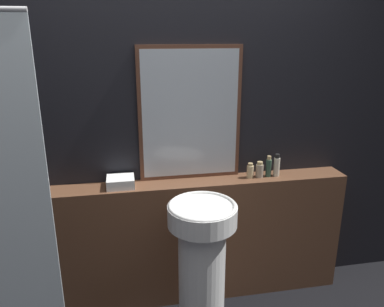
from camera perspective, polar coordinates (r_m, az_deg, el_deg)
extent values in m
cube|color=black|center=(2.52, -2.74, 4.21)|extent=(8.00, 0.06, 2.50)
cube|color=brown|center=(2.70, -2.09, -13.25)|extent=(2.36, 0.21, 0.89)
cylinder|color=white|center=(2.40, 1.49, -19.17)|extent=(0.28, 0.28, 0.80)
cylinder|color=white|center=(2.15, 1.59, -9.40)|extent=(0.40, 0.40, 0.12)
torus|color=white|center=(2.13, 1.60, -8.00)|extent=(0.39, 0.39, 0.02)
cube|color=#563323|center=(2.47, -0.30, 5.99)|extent=(0.68, 0.03, 0.88)
cube|color=#B2BCC6|center=(2.46, -0.26, 5.95)|extent=(0.63, 0.02, 0.83)
cube|color=white|center=(2.47, -10.83, -4.29)|extent=(0.18, 0.16, 0.06)
cylinder|color=#C6B284|center=(2.60, 8.85, -2.75)|extent=(0.05, 0.05, 0.09)
cylinder|color=tan|center=(2.59, 8.91, -1.67)|extent=(0.03, 0.03, 0.02)
cylinder|color=gray|center=(2.62, 10.26, -2.60)|extent=(0.05, 0.05, 0.09)
cylinder|color=tan|center=(2.61, 10.33, -1.45)|extent=(0.04, 0.04, 0.02)
cylinder|color=#2D4C3D|center=(2.64, 11.58, -2.18)|extent=(0.04, 0.04, 0.12)
cylinder|color=tan|center=(2.62, 11.68, -0.65)|extent=(0.03, 0.03, 0.03)
cylinder|color=beige|center=(2.66, 12.77, -2.01)|extent=(0.04, 0.04, 0.13)
cylinder|color=black|center=(2.64, 12.88, -0.39)|extent=(0.03, 0.03, 0.03)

